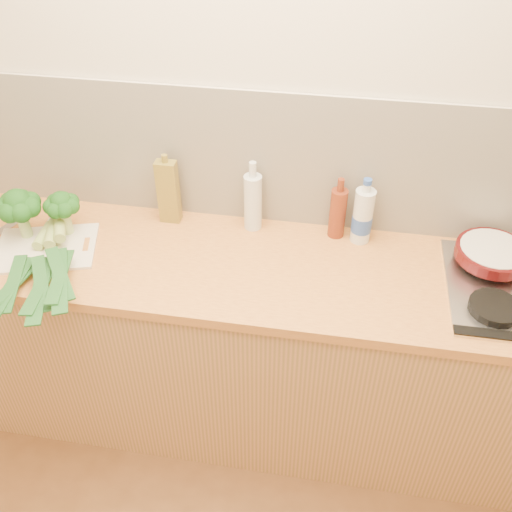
{
  "coord_description": "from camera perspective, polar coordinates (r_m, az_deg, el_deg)",
  "views": [
    {
      "loc": [
        0.32,
        -0.38,
        2.25
      ],
      "look_at": [
        0.07,
        1.1,
        1.02
      ],
      "focal_mm": 40.0,
      "sensor_mm": 36.0,
      "label": 1
    }
  ],
  "objects": [
    {
      "name": "counter",
      "position": [
        2.41,
        -1.19,
        -8.84
      ],
      "size": [
        3.2,
        0.62,
        0.9
      ],
      "color": "#B87C4C",
      "rests_on": "ground"
    },
    {
      "name": "leek_front",
      "position": [
        2.26,
        -21.18,
        0.69
      ],
      "size": [
        0.12,
        0.65,
        0.04
      ],
      "rotation": [
        0.0,
        0.0,
        0.07
      ],
      "color": "white",
      "rests_on": "chopping_board"
    },
    {
      "name": "broccoli_right",
      "position": [
        2.27,
        -18.85,
        4.79
      ],
      "size": [
        0.14,
        0.14,
        0.18
      ],
      "color": "#A3BC6E",
      "rests_on": "chopping_board"
    },
    {
      "name": "water_bottle",
      "position": [
        2.18,
        10.6,
        3.83
      ],
      "size": [
        0.08,
        0.08,
        0.25
      ],
      "color": "silver",
      "rests_on": "counter"
    },
    {
      "name": "oil_tin",
      "position": [
        2.26,
        -8.76,
        6.41
      ],
      "size": [
        0.08,
        0.05,
        0.3
      ],
      "color": "olive",
      "rests_on": "counter"
    },
    {
      "name": "glass_bottle",
      "position": [
        2.2,
        -0.32,
        5.52
      ],
      "size": [
        0.07,
        0.07,
        0.29
      ],
      "color": "silver",
      "rests_on": "counter"
    },
    {
      "name": "leek_back",
      "position": [
        2.2,
        -19.03,
        1.37
      ],
      "size": [
        0.31,
        0.6,
        0.04
      ],
      "rotation": [
        0.0,
        0.0,
        0.43
      ],
      "color": "white",
      "rests_on": "chopping_board"
    },
    {
      "name": "skillet",
      "position": [
        2.21,
        22.64,
        0.27
      ],
      "size": [
        0.37,
        0.26,
        0.05
      ],
      "rotation": [
        0.0,
        0.0,
        -0.36
      ],
      "color": "#480C0D",
      "rests_on": "gas_hob"
    },
    {
      "name": "room_shell",
      "position": [
        2.18,
        -0.03,
        9.69
      ],
      "size": [
        3.5,
        3.5,
        3.5
      ],
      "color": "beige",
      "rests_on": "ground"
    },
    {
      "name": "broccoli_left",
      "position": [
        2.31,
        -22.68,
        4.63
      ],
      "size": [
        0.17,
        0.17,
        0.2
      ],
      "color": "#A3BC6E",
      "rests_on": "chopping_board"
    },
    {
      "name": "amber_bottle",
      "position": [
        2.19,
        8.18,
        4.36
      ],
      "size": [
        0.06,
        0.06,
        0.25
      ],
      "color": "maroon",
      "rests_on": "counter"
    },
    {
      "name": "chopping_board",
      "position": [
        2.3,
        -20.26,
        0.74
      ],
      "size": [
        0.43,
        0.36,
        0.01
      ],
      "primitive_type": "cube",
      "rotation": [
        0.0,
        0.0,
        0.28
      ],
      "color": "#EDE5CE",
      "rests_on": "counter"
    },
    {
      "name": "leek_mid",
      "position": [
        2.22,
        -19.99,
        0.98
      ],
      "size": [
        0.26,
        0.65,
        0.04
      ],
      "rotation": [
        0.0,
        0.0,
        0.32
      ],
      "color": "white",
      "rests_on": "chopping_board"
    }
  ]
}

